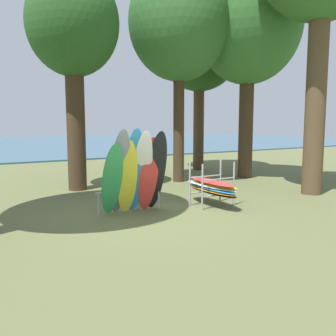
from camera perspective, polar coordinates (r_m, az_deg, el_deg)
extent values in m
plane|color=#60663D|center=(9.63, -3.00, -7.20)|extent=(80.00, 80.00, 0.00)
cylinder|color=brown|center=(13.10, 21.65, 10.73)|extent=(0.64, 0.64, 6.63)
cylinder|color=#42301E|center=(13.30, -13.88, 6.72)|extent=(0.63, 0.63, 4.66)
ellipsoid|color=#285623|center=(13.70, -14.32, 20.69)|extent=(3.09, 3.09, 3.55)
cylinder|color=#42301E|center=(14.73, 1.65, 7.41)|extent=(0.43, 0.43, 4.90)
ellipsoid|color=#33662D|center=(15.19, 1.70, 21.39)|extent=(3.86, 3.86, 4.44)
cylinder|color=#42301E|center=(16.15, 11.81, 7.44)|extent=(0.60, 0.60, 5.01)
ellipsoid|color=#387033|center=(16.64, 12.18, 20.91)|extent=(4.34, 4.34, 4.99)
cylinder|color=#4C3823|center=(18.41, 4.70, 7.40)|extent=(0.52, 0.52, 4.94)
ellipsoid|color=#234C1E|center=(18.82, 4.82, 19.22)|extent=(4.38, 4.38, 5.03)
ellipsoid|color=#339E56|center=(9.39, -8.53, -1.80)|extent=(0.59, 0.85, 1.87)
ellipsoid|color=gray|center=(9.42, -7.40, -0.70)|extent=(0.66, 1.03, 2.22)
ellipsoid|color=yellow|center=(9.50, -6.25, -1.41)|extent=(0.68, 0.83, 1.95)
ellipsoid|color=#2D8ED1|center=(9.54, -5.14, -0.52)|extent=(0.73, 0.98, 2.23)
ellipsoid|color=white|center=(9.61, -4.03, -0.63)|extent=(0.71, 1.07, 2.17)
ellipsoid|color=red|center=(9.69, -2.94, -1.05)|extent=(0.60, 0.80, 2.01)
ellipsoid|color=black|center=(9.76, -1.87, -0.54)|extent=(0.73, 1.13, 2.16)
cylinder|color=#9EA0A5|center=(9.81, -10.55, -5.40)|extent=(0.04, 0.04, 0.55)
cylinder|color=#9EA0A5|center=(10.21, -1.44, -4.79)|extent=(0.04, 0.04, 0.55)
cylinder|color=#9EA0A5|center=(9.92, -5.92, -3.55)|extent=(1.77, 0.37, 0.04)
cylinder|color=#9EA0A5|center=(10.09, 5.26, -2.93)|extent=(0.05, 0.05, 1.25)
cylinder|color=#9EA0A5|center=(10.77, 10.00, -2.37)|extent=(0.05, 0.05, 1.25)
cylinder|color=#9EA0A5|center=(10.57, 3.34, -2.45)|extent=(0.05, 0.05, 1.25)
cylinder|color=#9EA0A5|center=(11.22, 8.00, -1.94)|extent=(0.05, 0.05, 1.25)
cylinder|color=#9EA0A5|center=(10.47, 7.68, -4.13)|extent=(1.10, 0.04, 0.04)
cylinder|color=#9EA0A5|center=(10.39, 7.72, -1.69)|extent=(1.10, 0.04, 0.04)
cylinder|color=#9EA0A5|center=(10.94, 5.72, -3.61)|extent=(1.10, 0.04, 0.04)
cylinder|color=#9EA0A5|center=(10.86, 5.75, -1.28)|extent=(1.10, 0.04, 0.04)
ellipsoid|color=black|center=(10.71, 6.78, -3.60)|extent=(0.59, 2.12, 0.06)
ellipsoid|color=orange|center=(10.66, 6.53, -3.31)|extent=(0.55, 2.11, 0.06)
ellipsoid|color=#2D8ED1|center=(10.66, 6.60, -2.99)|extent=(0.61, 2.12, 0.06)
ellipsoid|color=white|center=(10.64, 6.53, -2.68)|extent=(0.55, 2.11, 0.06)
ellipsoid|color=yellow|center=(10.68, 6.93, -2.32)|extent=(0.64, 2.13, 0.06)
ellipsoid|color=red|center=(10.62, 6.55, -2.04)|extent=(0.66, 2.13, 0.06)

